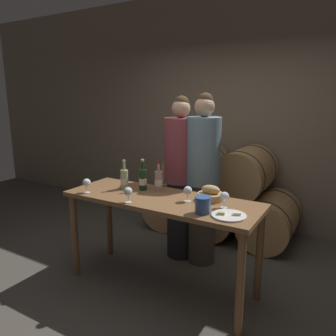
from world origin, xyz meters
name	(u,v)px	position (x,y,z in m)	size (l,w,h in m)	color
ground_plane	(161,286)	(0.00, 0.00, 0.00)	(10.00, 10.00, 0.00)	#4C473F
stone_wall_back	(237,110)	(0.00, 2.01, 1.60)	(10.00, 0.12, 3.20)	#7F705B
barrel_stack	(220,195)	(0.00, 1.47, 0.53)	(1.95, 0.84, 1.18)	tan
tasting_table	(161,210)	(0.00, 0.00, 0.77)	(1.82, 0.65, 0.89)	brown
person_left	(180,178)	(-0.15, 0.65, 0.92)	(0.36, 0.36, 1.80)	#232326
person_right	(203,179)	(0.12, 0.65, 0.94)	(0.35, 0.35, 1.83)	#4C4238
wine_bottle_red	(143,179)	(-0.28, 0.12, 1.00)	(0.08, 0.08, 0.31)	#193819
wine_bottle_white	(124,179)	(-0.46, 0.06, 0.99)	(0.08, 0.08, 0.29)	#ADBC7F
wine_bottle_rose	(159,181)	(-0.14, 0.18, 0.99)	(0.08, 0.08, 0.29)	#BC8E93
blue_crock	(203,204)	(0.49, -0.18, 0.97)	(0.13, 0.13, 0.13)	#335693
bread_basket	(211,195)	(0.42, 0.16, 0.94)	(0.23, 0.23, 0.14)	tan
cheese_plate	(229,215)	(0.70, -0.14, 0.90)	(0.27, 0.27, 0.04)	white
wine_glass_far_left	(87,183)	(-0.69, -0.23, 0.99)	(0.08, 0.08, 0.14)	white
wine_glass_left	(128,192)	(-0.17, -0.26, 0.99)	(0.08, 0.08, 0.14)	white
wine_glass_center	(188,191)	(0.26, 0.02, 0.99)	(0.08, 0.08, 0.14)	white
wine_glass_right	(224,197)	(0.60, 0.02, 0.99)	(0.08, 0.08, 0.14)	white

